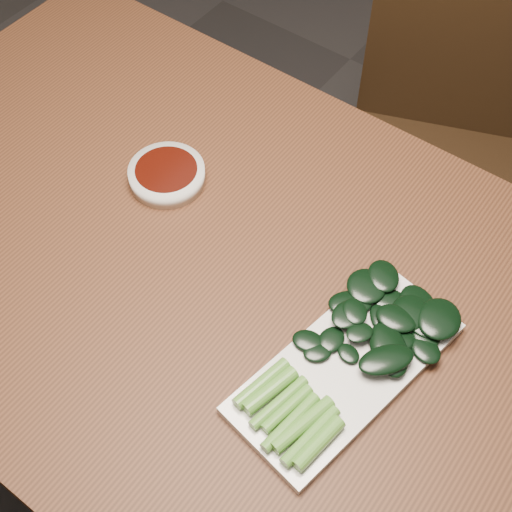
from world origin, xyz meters
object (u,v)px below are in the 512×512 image
(chair_far, at_px, (442,144))
(sauce_bowl, at_px, (167,175))
(table, at_px, (239,305))
(gai_lan, at_px, (364,348))
(serving_plate, at_px, (345,367))

(chair_far, xyz_separation_m, sauce_bowl, (-0.23, -0.59, 0.28))
(table, distance_m, gai_lan, 0.23)
(chair_far, relative_size, sauce_bowl, 7.46)
(gai_lan, bearing_deg, table, 179.77)
(serving_plate, bearing_deg, table, 171.21)
(table, xyz_separation_m, sauce_bowl, (-0.20, 0.08, 0.09))
(chair_far, distance_m, serving_plate, 0.77)
(table, height_order, sauce_bowl, sauce_bowl)
(sauce_bowl, bearing_deg, serving_plate, -15.58)
(sauce_bowl, distance_m, gai_lan, 0.42)
(chair_far, distance_m, gai_lan, 0.75)
(chair_far, relative_size, serving_plate, 2.61)
(serving_plate, bearing_deg, chair_far, 103.47)
(chair_far, xyz_separation_m, serving_plate, (0.17, -0.71, 0.27))
(table, bearing_deg, chair_far, 87.45)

